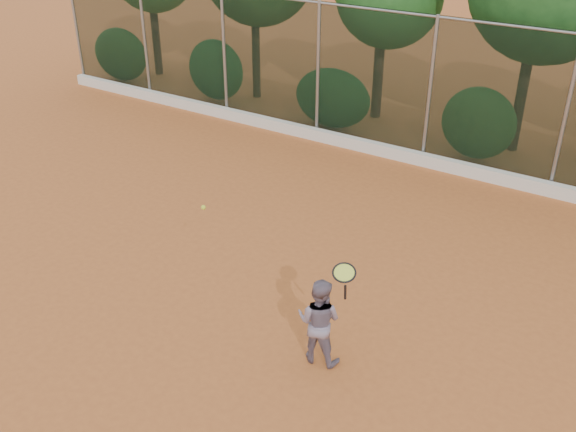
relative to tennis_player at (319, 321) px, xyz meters
The scene contains 6 objects.
ground 1.72m from the tennis_player, 161.90° to the left, with size 80.00×80.00×0.00m, color #B15D29.
concrete_curb 7.48m from the tennis_player, 101.56° to the left, with size 24.00×0.20×0.30m, color silver.
tennis_player is the anchor object (origin of this frame).
chainlink_fence 7.73m from the tennis_player, 101.29° to the left, with size 24.09×0.09×3.50m.
tennis_racket 1.04m from the tennis_player, ahead, with size 0.42×0.41×0.58m.
tennis_ball_in_flight 2.43m from the tennis_player, behind, with size 0.07×0.07×0.07m.
Camera 1 is at (5.08, -6.81, 6.36)m, focal length 40.00 mm.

